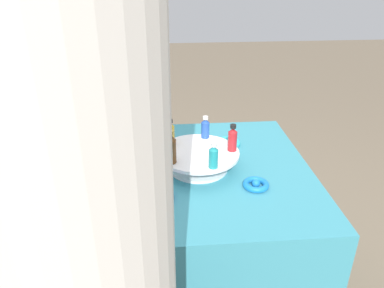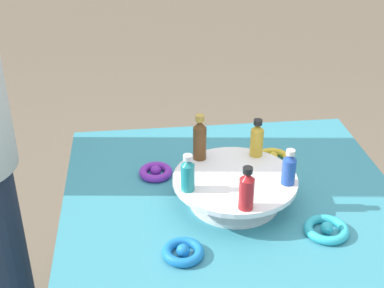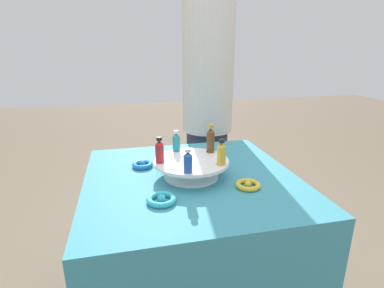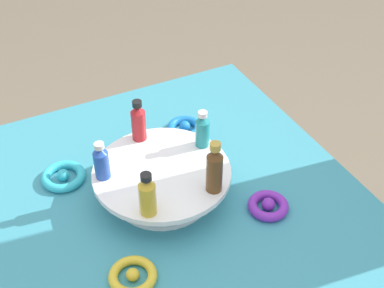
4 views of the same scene
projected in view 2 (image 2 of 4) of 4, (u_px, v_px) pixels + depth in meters
name	position (u px, v px, depth m)	size (l,w,h in m)	color
display_stand	(235.00, 187.00, 1.26)	(0.29, 0.29, 0.07)	white
bottle_gold	(257.00, 139.00, 1.31)	(0.03, 0.03, 0.10)	gold
bottle_brown	(200.00, 139.00, 1.30)	(0.03, 0.03, 0.12)	brown
bottle_teal	(188.00, 174.00, 1.18)	(0.03, 0.03, 0.09)	teal
bottle_red	(247.00, 190.00, 1.12)	(0.03, 0.03, 0.10)	#B21E23
bottle_blue	(289.00, 168.00, 1.20)	(0.03, 0.03, 0.09)	#234CAD
ribbon_bow_blue	(183.00, 252.00, 1.10)	(0.09, 0.09, 0.03)	blue
ribbon_bow_teal	(326.00, 229.00, 1.17)	(0.10, 0.10, 0.03)	#2DB7CC
ribbon_bow_gold	(273.00, 158.00, 1.44)	(0.09, 0.09, 0.03)	gold
ribbon_bow_purple	(156.00, 172.00, 1.38)	(0.09, 0.09, 0.03)	purple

